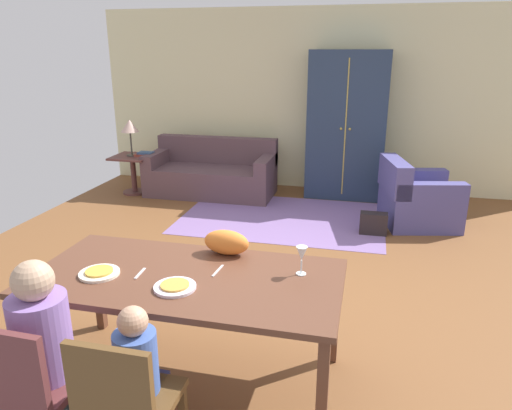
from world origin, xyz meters
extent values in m
cube|color=brown|center=(0.00, 0.43, -0.01)|extent=(6.85, 6.07, 0.02)
cube|color=beige|center=(0.00, 3.52, 1.35)|extent=(6.85, 0.10, 2.70)
cube|color=brown|center=(-0.27, -1.36, 0.74)|extent=(1.93, 0.94, 0.04)
cube|color=brown|center=(-1.17, -1.77, 0.36)|extent=(0.06, 0.06, 0.72)
cube|color=brown|center=(0.64, -1.77, 0.36)|extent=(0.06, 0.06, 0.72)
cube|color=brown|center=(-1.17, -0.94, 0.36)|extent=(0.06, 0.06, 0.72)
cube|color=brown|center=(0.64, -0.94, 0.36)|extent=(0.06, 0.06, 0.72)
cylinder|color=white|center=(-0.80, -1.48, 0.77)|extent=(0.25, 0.25, 0.02)
cylinder|color=gold|center=(-0.80, -1.48, 0.78)|extent=(0.17, 0.17, 0.01)
cylinder|color=silver|center=(-0.27, -1.54, 0.77)|extent=(0.25, 0.25, 0.02)
cylinder|color=gold|center=(-0.27, -1.54, 0.78)|extent=(0.17, 0.17, 0.01)
cylinder|color=silver|center=(0.43, -1.18, 0.76)|extent=(0.06, 0.06, 0.01)
cylinder|color=silver|center=(0.43, -1.18, 0.81)|extent=(0.01, 0.01, 0.09)
cone|color=silver|center=(0.43, -1.18, 0.90)|extent=(0.07, 0.07, 0.09)
cube|color=silver|center=(-0.56, -1.41, 0.76)|extent=(0.02, 0.15, 0.01)
cube|color=silver|center=(-0.09, -1.26, 0.76)|extent=(0.03, 0.17, 0.01)
cube|color=brown|center=(-0.80, -2.11, 0.43)|extent=(0.43, 0.43, 0.04)
cube|color=brown|center=(-0.80, -2.30, 0.66)|extent=(0.42, 0.05, 0.42)
cube|color=brown|center=(-0.61, -1.93, 0.21)|extent=(0.04, 0.04, 0.41)
cube|color=brown|center=(-0.97, -1.92, 0.21)|extent=(0.04, 0.04, 0.41)
cube|color=#2D3D43|center=(-0.79, -1.97, 0.23)|extent=(0.27, 0.35, 0.45)
cylinder|color=#8B68B4|center=(-0.80, -2.05, 0.68)|extent=(0.30, 0.30, 0.46)
sphere|color=tan|center=(-0.80, -2.05, 1.00)|extent=(0.21, 0.21, 0.21)
cube|color=brown|center=(-0.27, -2.11, 0.43)|extent=(0.42, 0.42, 0.04)
cube|color=brown|center=(-0.27, -2.30, 0.66)|extent=(0.42, 0.04, 0.42)
cube|color=brown|center=(-0.45, -1.93, 0.21)|extent=(0.04, 0.04, 0.41)
cylinder|color=#415EAC|center=(-0.27, -2.05, 0.62)|extent=(0.22, 0.22, 0.33)
sphere|color=tan|center=(-0.27, -2.05, 0.85)|extent=(0.15, 0.15, 0.15)
ellipsoid|color=orange|center=(-0.12, -0.98, 0.84)|extent=(0.33, 0.19, 0.17)
cube|color=#7E609A|center=(-0.25, 1.92, 0.00)|extent=(2.60, 1.80, 0.01)
cube|color=#563E44|center=(-1.50, 2.72, 0.21)|extent=(1.88, 0.84, 0.42)
cube|color=#563E44|center=(-1.50, 3.06, 0.62)|extent=(1.88, 0.20, 0.40)
cube|color=#563E44|center=(-2.35, 2.72, 0.52)|extent=(0.18, 0.84, 0.20)
cube|color=#563E44|center=(-0.64, 2.72, 0.52)|extent=(0.18, 0.84, 0.20)
cube|color=#4D4A89|center=(1.46, 2.12, 0.21)|extent=(1.00, 1.01, 0.42)
cube|color=#4D4A89|center=(1.12, 2.05, 0.62)|extent=(0.38, 0.87, 0.40)
cube|color=#4D4A89|center=(1.53, 1.79, 0.52)|extent=(0.86, 0.36, 0.20)
cube|color=#4D4A89|center=(1.38, 2.45, 0.52)|extent=(0.86, 0.36, 0.20)
cube|color=#25344D|center=(0.45, 3.13, 1.05)|extent=(1.10, 0.56, 2.10)
cube|color=gold|center=(0.45, 2.84, 1.05)|extent=(0.02, 0.01, 1.89)
sphere|color=gold|center=(0.39, 2.84, 1.05)|extent=(0.04, 0.04, 0.04)
sphere|color=gold|center=(0.51, 2.84, 1.05)|extent=(0.04, 0.04, 0.04)
cube|color=brown|center=(-2.66, 2.52, 0.56)|extent=(0.56, 0.56, 0.03)
cylinder|color=brown|center=(-2.66, 2.52, 0.27)|extent=(0.08, 0.08, 0.55)
cylinder|color=brown|center=(-2.66, 2.52, 0.01)|extent=(0.36, 0.36, 0.03)
cylinder|color=#3F3B34|center=(-2.66, 2.52, 0.59)|extent=(0.16, 0.16, 0.02)
cylinder|color=#3F3B34|center=(-2.66, 2.52, 0.77)|extent=(0.02, 0.02, 0.34)
cone|color=#CEA899|center=(-2.66, 2.52, 1.03)|extent=(0.26, 0.26, 0.18)
cube|color=#93372A|center=(-2.51, 2.55, 0.59)|extent=(0.22, 0.16, 0.03)
cube|color=#35527A|center=(-2.46, 2.58, 0.62)|extent=(0.22, 0.16, 0.03)
cube|color=black|center=(0.91, 1.62, 0.13)|extent=(0.32, 0.16, 0.26)
camera|label=1|loc=(0.78, -3.86, 2.10)|focal=33.37mm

